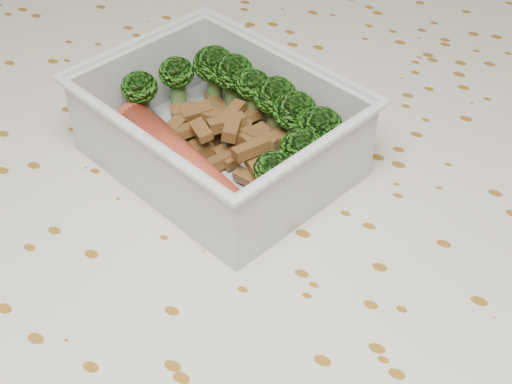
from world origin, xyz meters
The scene contains 6 objects.
dining_table centered at (0.00, 0.00, 0.67)m, with size 1.40×0.90×0.75m.
tablecloth centered at (0.00, 0.00, 0.72)m, with size 1.46×0.96×0.19m.
lunch_container centered at (-0.05, 0.03, 0.78)m, with size 0.20×0.18×0.06m.
broccoli_florets centered at (-0.04, 0.06, 0.79)m, with size 0.16×0.11×0.05m.
meat_pile centered at (-0.05, 0.04, 0.77)m, with size 0.09×0.08×0.03m.
sausage centered at (-0.06, 0.00, 0.77)m, with size 0.14×0.08×0.03m.
Camera 1 is at (0.15, -0.29, 1.07)m, focal length 50.00 mm.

